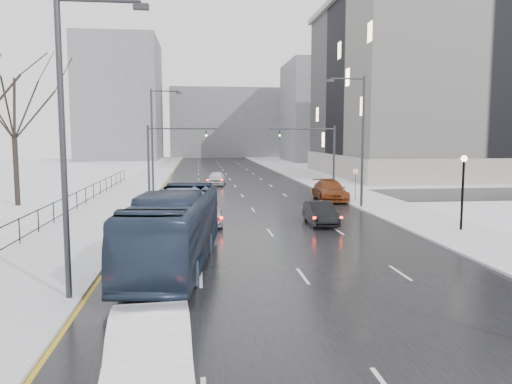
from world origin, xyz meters
name	(u,v)px	position (x,y,z in m)	size (l,w,h in m)	color
road	(234,185)	(0.00, 60.00, 0.02)	(16.00, 150.00, 0.04)	black
cross_road	(243,197)	(0.00, 48.00, 0.02)	(130.00, 10.00, 0.04)	black
sidewalk_left	(141,185)	(-10.50, 60.00, 0.08)	(5.00, 150.00, 0.16)	silver
sidewalk_right	(323,183)	(10.50, 60.00, 0.08)	(5.00, 150.00, 0.16)	silver
park_strip	(53,186)	(-20.00, 60.00, 0.06)	(14.00, 150.00, 0.12)	white
tree_park_e	(18,207)	(-18.20, 44.00, 0.00)	(9.45, 9.45, 13.50)	black
iron_fence	(26,225)	(-13.00, 30.00, 0.91)	(0.06, 70.00, 1.30)	black
streetlight_r_mid	(360,135)	(8.17, 40.00, 5.62)	(2.95, 0.25, 10.00)	#2D2D33
streetlight_l_near	(70,133)	(-8.17, 20.00, 5.62)	(2.95, 0.25, 10.00)	#2D2D33
streetlight_l_far	(154,135)	(-8.17, 52.00, 5.62)	(2.95, 0.25, 10.00)	#2D2D33
lamppost_r_mid	(463,182)	(11.00, 30.00, 2.94)	(0.36, 0.36, 4.28)	black
mast_signal_right	(323,152)	(7.33, 48.00, 4.11)	(6.10, 0.33, 6.50)	#2D2D33
mast_signal_left	(161,152)	(-7.33, 48.00, 4.11)	(6.10, 0.33, 6.50)	#2D2D33
no_uturn_sign	(356,175)	(9.20, 44.00, 2.30)	(0.60, 0.06, 2.70)	#2D2D33
civic_building	(470,97)	(35.00, 72.00, 11.21)	(41.00, 31.00, 24.80)	gray
bldg_far_right	(339,112)	(28.00, 115.00, 11.00)	(24.00, 20.00, 22.00)	slate
bldg_far_left	(121,100)	(-22.00, 125.00, 14.00)	(18.00, 22.00, 28.00)	slate
bldg_far_center	(227,123)	(4.00, 140.00, 9.00)	(30.00, 18.00, 18.00)	slate
sedan_left_near	(150,356)	(-5.13, 13.58, 0.86)	(1.74, 4.98, 1.64)	white
bus	(175,229)	(-5.07, 24.24, 1.64)	(2.69, 11.48, 3.20)	#27344C
sedan_center_near	(208,212)	(-3.50, 34.22, 0.83)	(1.87, 4.65, 1.58)	#ABACB0
sedan_right_near	(320,213)	(3.50, 33.32, 0.75)	(1.51, 4.32, 1.42)	black
sedan_right_far	(330,191)	(7.20, 44.73, 0.89)	(2.37, 5.83, 1.69)	maroon
sedan_center_far	(217,178)	(-1.98, 59.56, 0.81)	(1.82, 4.54, 1.55)	silver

